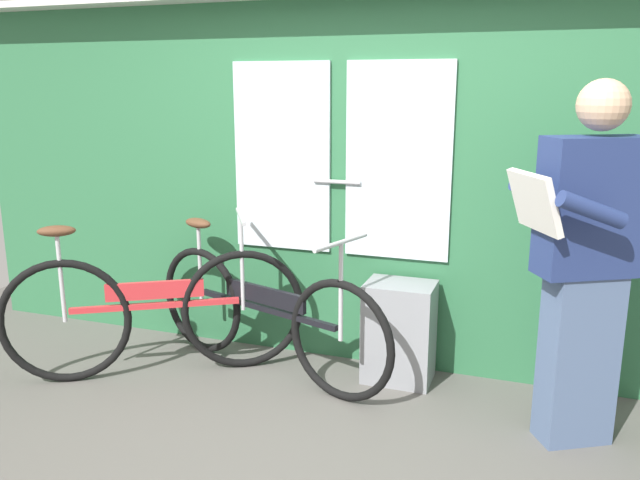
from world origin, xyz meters
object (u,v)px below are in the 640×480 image
Objects in this scene: passenger_reading_newspaper at (586,260)px; trash_bin_by_wall at (399,332)px; bicycle_near_door at (264,314)px; bicycle_leaning_behind at (155,312)px.

trash_bin_by_wall is at bearing -51.05° from passenger_reading_newspaper.
bicycle_near_door is 1.12× the size of bicycle_leaning_behind.
passenger_reading_newspaper reaches higher than trash_bin_by_wall.
passenger_reading_newspaper is (1.67, -0.19, 0.52)m from bicycle_near_door.
bicycle_leaning_behind is 1.39m from trash_bin_by_wall.
bicycle_leaning_behind is 2.29m from passenger_reading_newspaper.
bicycle_near_door is 0.62m from bicycle_leaning_behind.
passenger_reading_newspaper is 1.14m from trash_bin_by_wall.
bicycle_leaning_behind is 2.60× the size of trash_bin_by_wall.
trash_bin_by_wall is (0.76, 0.17, -0.07)m from bicycle_near_door.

